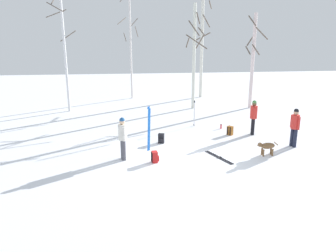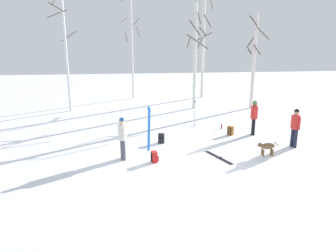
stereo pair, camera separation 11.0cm
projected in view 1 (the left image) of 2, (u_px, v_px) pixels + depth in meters
ground_plane at (191, 161)px, 12.80m from camera, size 60.00×60.00×0.00m
person_0 at (295, 125)px, 14.18m from camera, size 0.34×0.50×1.72m
person_1 at (254, 115)px, 15.94m from camera, size 0.34×0.50×1.72m
person_2 at (123, 136)px, 12.69m from camera, size 0.34×0.51×1.72m
dog at (267, 146)px, 13.28m from camera, size 0.90×0.23×0.57m
ski_pair_planted_0 at (149, 129)px, 13.72m from camera, size 0.17×0.14×1.92m
ski_pair_lying_0 at (219, 157)px, 13.14m from camera, size 0.81×1.63×0.05m
ski_poles_0 at (194, 113)px, 17.42m from camera, size 0.07×0.21×1.41m
backpack_0 at (161, 138)px, 14.86m from camera, size 0.31×0.33×0.44m
backpack_1 at (155, 157)px, 12.61m from camera, size 0.31×0.29×0.44m
backpack_2 at (230, 131)px, 16.07m from camera, size 0.35×0.34×0.44m
water_bottle_0 at (221, 126)px, 17.15m from camera, size 0.08×0.08×0.25m
birch_tree_0 at (64, 48)px, 20.06m from camera, size 1.68×1.75×7.63m
birch_tree_1 at (130, 45)px, 24.33m from camera, size 1.53×1.51×7.97m
birch_tree_2 at (194, 56)px, 21.00m from camera, size 1.38×1.33×6.68m
birch_tree_3 at (202, 48)px, 24.85m from camera, size 1.26×1.54×7.37m
birch_tree_4 at (253, 60)px, 21.22m from camera, size 1.29×1.25×6.11m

